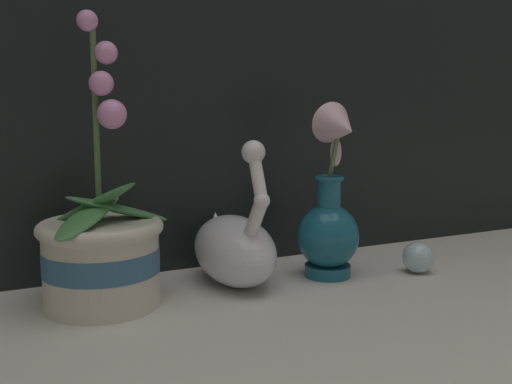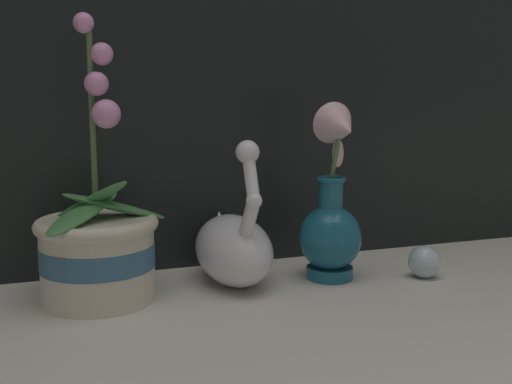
{
  "view_description": "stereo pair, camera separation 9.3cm",
  "coord_description": "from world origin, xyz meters",
  "px_view_note": "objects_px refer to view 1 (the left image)",
  "views": [
    {
      "loc": [
        -0.38,
        -0.72,
        0.28
      ],
      "look_at": [
        0.01,
        0.11,
        0.14
      ],
      "focal_mm": 42.0,
      "sensor_mm": 36.0,
      "label": 1
    },
    {
      "loc": [
        -0.3,
        -0.75,
        0.28
      ],
      "look_at": [
        0.01,
        0.11,
        0.14
      ],
      "focal_mm": 42.0,
      "sensor_mm": 36.0,
      "label": 2
    }
  ],
  "objects_px": {
    "orchid_potted_plant": "(101,250)",
    "swan_figurine": "(234,246)",
    "blue_vase": "(330,216)",
    "glass_sphere": "(418,257)"
  },
  "relations": [
    {
      "from": "orchid_potted_plant",
      "to": "swan_figurine",
      "type": "xyz_separation_m",
      "value": [
        0.2,
        0.02,
        -0.02
      ]
    },
    {
      "from": "orchid_potted_plant",
      "to": "blue_vase",
      "type": "distance_m",
      "value": 0.36
    },
    {
      "from": "swan_figurine",
      "to": "glass_sphere",
      "type": "xyz_separation_m",
      "value": [
        0.3,
        -0.07,
        -0.03
      ]
    },
    {
      "from": "blue_vase",
      "to": "swan_figurine",
      "type": "bearing_deg",
      "value": 167.8
    },
    {
      "from": "orchid_potted_plant",
      "to": "swan_figurine",
      "type": "height_order",
      "value": "orchid_potted_plant"
    },
    {
      "from": "swan_figurine",
      "to": "glass_sphere",
      "type": "distance_m",
      "value": 0.31
    },
    {
      "from": "blue_vase",
      "to": "glass_sphere",
      "type": "bearing_deg",
      "value": -16.02
    },
    {
      "from": "swan_figurine",
      "to": "blue_vase",
      "type": "height_order",
      "value": "blue_vase"
    },
    {
      "from": "orchid_potted_plant",
      "to": "swan_figurine",
      "type": "distance_m",
      "value": 0.21
    },
    {
      "from": "blue_vase",
      "to": "glass_sphere",
      "type": "distance_m",
      "value": 0.17
    }
  ]
}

